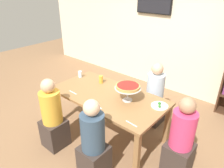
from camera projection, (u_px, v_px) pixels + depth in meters
The scene contains 16 objects.
ground_plane at pixel (108, 132), 3.61m from camera, with size 12.00×12.00×0.00m, color #846042.
rear_partition at pixel (175, 30), 4.49m from camera, with size 8.00×0.12×2.80m, color beige.
dining_table at pixel (108, 99), 3.32m from camera, with size 1.85×0.95×0.74m.
television at pixel (154, 2), 4.48m from camera, with size 0.83×0.05×0.49m.
diner_near_left at pixel (53, 119), 3.12m from camera, with size 0.34×0.34×1.15m.
diner_head_east at pixel (180, 143), 2.67m from camera, with size 0.34×0.34×1.15m.
diner_near_right at pixel (93, 145), 2.63m from camera, with size 0.34×0.34×1.15m.
diner_far_right at pixel (154, 98), 3.68m from camera, with size 0.34×0.34×1.15m.
deep_dish_pizza_stand at pixel (128, 87), 3.03m from camera, with size 0.39×0.39×0.26m.
salad_plate_near_diner at pixel (127, 87), 3.51m from camera, with size 0.26×0.26×0.05m.
salad_plate_far_diner at pixel (160, 106), 2.97m from camera, with size 0.24×0.24×0.06m.
beer_glass_amber_tall at pixel (101, 79), 3.63m from camera, with size 0.07×0.07×0.14m, color gold.
water_glass_clear_near at pixel (80, 74), 3.85m from camera, with size 0.07×0.07×0.12m, color white.
cutlery_fork_near at pixel (98, 106), 2.98m from camera, with size 0.18×0.02×0.01m, color silver.
cutlery_knife_near at pixel (73, 92), 3.34m from camera, with size 0.18×0.02×0.01m, color silver.
cutlery_fork_far at pixel (131, 124), 2.61m from camera, with size 0.18×0.02×0.01m, color silver.
Camera 1 is at (1.92, -2.13, 2.35)m, focal length 33.35 mm.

